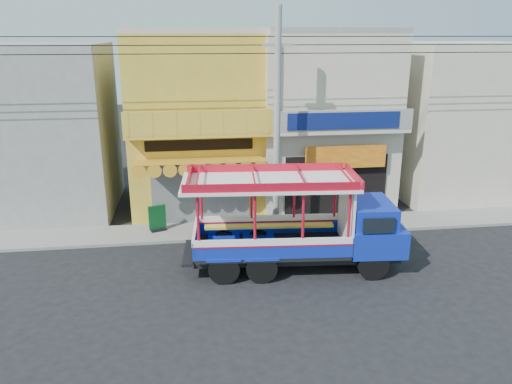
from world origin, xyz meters
TOP-DOWN VIEW (x-y plane):
  - ground at (0.00, 0.00)m, footprint 90.00×90.00m
  - sidewalk at (0.00, 4.00)m, footprint 30.00×2.00m
  - shophouse_left at (-4.00, 7.96)m, footprint 6.00×7.50m
  - shophouse_right at (2.00, 7.96)m, footprint 6.00×6.75m
  - party_pilaster at (-1.00, 4.85)m, footprint 0.35×0.30m
  - filler_building_left at (-11.00, 8.00)m, footprint 6.00×6.00m
  - filler_building_right at (9.00, 8.00)m, footprint 6.00×6.00m
  - utility_pole at (-0.85, 3.30)m, footprint 28.00×0.26m
  - songthaew_truck at (-0.32, 0.19)m, footprint 7.75×3.02m
  - green_sign at (-5.86, 4.16)m, footprint 0.71×0.51m
  - potted_plant_a at (2.70, 4.04)m, footprint 1.09×1.10m
  - potted_plant_b at (3.48, 3.78)m, footprint 0.65×0.72m
  - potted_plant_c at (4.15, 4.51)m, footprint 0.48×0.48m

SIDE VIEW (x-z plane):
  - ground at x=0.00m, z-range 0.00..0.00m
  - sidewalk at x=0.00m, z-range 0.00..0.12m
  - potted_plant_c at x=4.15m, z-range 0.12..0.97m
  - potted_plant_a at x=2.70m, z-range 0.12..1.05m
  - green_sign at x=-5.86m, z-range 0.03..1.14m
  - potted_plant_b at x=3.48m, z-range 0.12..1.21m
  - songthaew_truck at x=-0.32m, z-range -0.06..3.47m
  - filler_building_left at x=-11.00m, z-range 0.00..7.60m
  - filler_building_right at x=9.00m, z-range 0.00..7.60m
  - party_pilaster at x=-1.00m, z-range 0.00..8.00m
  - shophouse_right at x=2.00m, z-range -0.01..8.23m
  - shophouse_left at x=-4.00m, z-range -0.01..8.23m
  - utility_pole at x=-0.85m, z-range 0.53..9.53m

